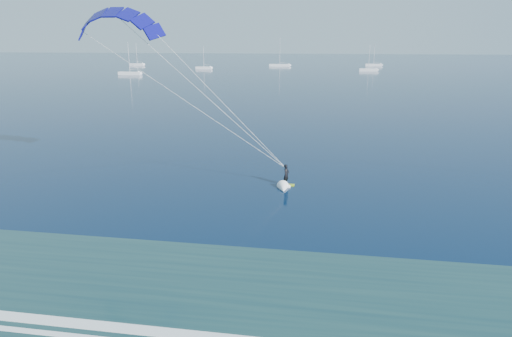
{
  "coord_description": "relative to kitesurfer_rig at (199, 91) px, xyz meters",
  "views": [
    {
      "loc": [
        5.31,
        -7.74,
        13.05
      ],
      "look_at": [
        -0.25,
        26.3,
        3.3
      ],
      "focal_mm": 32.0,
      "sensor_mm": 36.0,
      "label": 1
    }
  ],
  "objects": [
    {
      "name": "sailboat_3",
      "position": [
        26.77,
        166.52,
        -8.11
      ],
      "size": [
        7.7,
        2.4,
        10.83
      ],
      "color": "white",
      "rests_on": "ground"
    },
    {
      "name": "sailboat_4",
      "position": [
        32.31,
        207.58,
        -8.11
      ],
      "size": [
        8.19,
        2.4,
        11.21
      ],
      "color": "white",
      "rests_on": "ground"
    },
    {
      "name": "sailboat_1",
      "position": [
        -46.92,
        168.96,
        -8.11
      ],
      "size": [
        7.37,
        2.4,
        10.3
      ],
      "color": "white",
      "rests_on": "ground"
    },
    {
      "name": "sailboat_7",
      "position": [
        -89.34,
        192.1,
        -8.09
      ],
      "size": [
        7.34,
        2.4,
        11.59
      ],
      "color": "white",
      "rests_on": "ground"
    },
    {
      "name": "sailboat_0",
      "position": [
        -65.64,
        130.3,
        -8.1
      ],
      "size": [
        8.86,
        2.4,
        12.02
      ],
      "color": "white",
      "rests_on": "ground"
    },
    {
      "name": "kitesurfer_rig",
      "position": [
        0.0,
        0.0,
        0.0
      ],
      "size": [
        20.43,
        5.33,
        16.8
      ],
      "color": "#9DC317",
      "rests_on": "ground"
    },
    {
      "name": "sailboat_2",
      "position": [
        -15.06,
        197.46,
        -8.09
      ],
      "size": [
        10.54,
        2.4,
        13.95
      ],
      "color": "white",
      "rests_on": "ground"
    }
  ]
}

